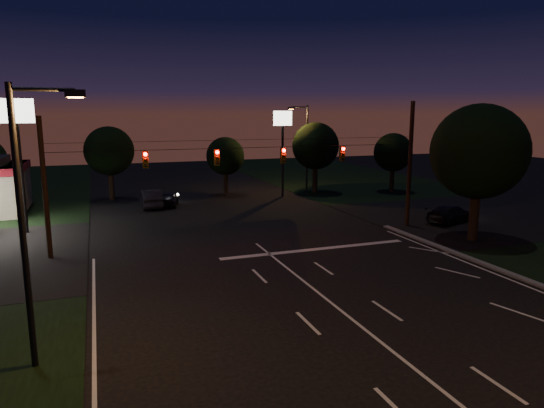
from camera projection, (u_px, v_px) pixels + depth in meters
name	position (u px, v px, depth m)	size (l,w,h in m)	color
ground	(375.00, 338.00, 17.77)	(140.00, 140.00, 0.00)	black
cross_street_right	(483.00, 215.00, 39.28)	(20.00, 16.00, 0.02)	black
stop_bar	(316.00, 249.00, 29.41)	(12.00, 0.50, 0.01)	silver
utility_pole_right	(407.00, 226.00, 35.67)	(0.30, 0.30, 9.00)	black
utility_pole_left	(51.00, 258.00, 27.59)	(0.28, 0.28, 8.00)	black
signal_span	(251.00, 156.00, 30.59)	(24.00, 0.40, 1.56)	black
pole_sign_left_near	(18.00, 131.00, 32.12)	(2.20, 0.30, 9.10)	black
pole_sign_right	(283.00, 134.00, 47.04)	(1.80, 0.30, 8.40)	black
street_light_left	(30.00, 208.00, 14.88)	(2.20, 0.35, 9.00)	black
street_light_right_far	(305.00, 142.00, 50.16)	(2.20, 0.35, 9.00)	black
tree_right_near	(477.00, 153.00, 30.68)	(6.00, 6.00, 8.76)	black
tree_far_b	(109.00, 152.00, 45.78)	(4.60, 4.60, 6.98)	black
tree_far_c	(225.00, 157.00, 48.66)	(3.80, 3.80, 5.86)	black
tree_far_d	(315.00, 146.00, 49.70)	(4.80, 4.80, 7.30)	black
tree_far_e	(393.00, 153.00, 50.65)	(4.00, 4.00, 6.18)	black
car_oncoming_a	(169.00, 199.00, 43.31)	(1.45, 3.61, 1.23)	black
car_oncoming_b	(151.00, 198.00, 42.64)	(1.67, 4.78, 1.57)	black
car_cross	(451.00, 214.00, 36.62)	(1.89, 4.64, 1.35)	black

